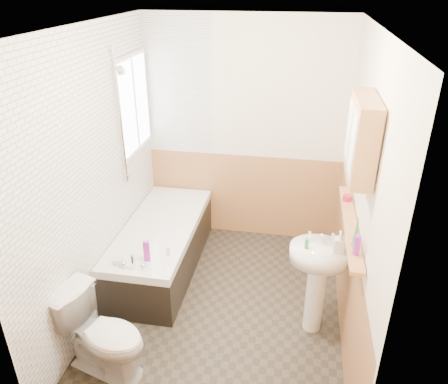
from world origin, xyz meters
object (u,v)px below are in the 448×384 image
at_px(bathtub, 162,246).
at_px(toilet, 103,335).
at_px(pine_shelf, 350,224).
at_px(sink, 318,272).
at_px(medicine_cabinet, 362,137).

distance_m(bathtub, toilet, 1.37).
xyz_separation_m(bathtub, pine_shelf, (1.77, -0.63, 0.82)).
relative_size(sink, pine_shelf, 0.74).
distance_m(bathtub, sink, 1.72).
bearing_deg(pine_shelf, toilet, -157.63).
bearing_deg(pine_shelf, sink, 176.21).
relative_size(toilet, medicine_cabinet, 1.18).
xyz_separation_m(toilet, medicine_cabinet, (1.77, 0.61, 1.49)).
bearing_deg(pine_shelf, medicine_cabinet, -102.43).
distance_m(pine_shelf, medicine_cabinet, 0.76).
relative_size(toilet, pine_shelf, 0.56).
height_order(sink, medicine_cabinet, medicine_cabinet).
bearing_deg(bathtub, sink, -21.39).
height_order(sink, pine_shelf, pine_shelf).
distance_m(toilet, medicine_cabinet, 2.40).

